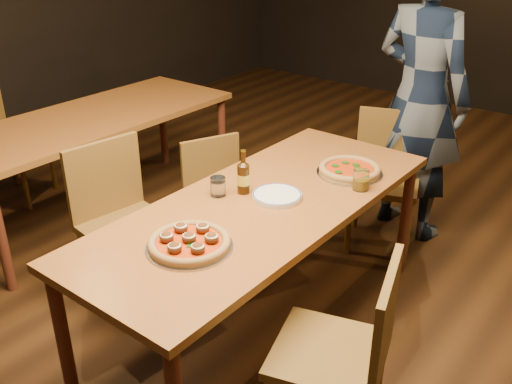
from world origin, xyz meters
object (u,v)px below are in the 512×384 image
Objects in this scene: plate_stack at (277,196)px; water_glass at (218,186)px; chair_end at (384,182)px; amber_glass at (361,180)px; table_main at (262,215)px; diner at (421,97)px; chair_main_sw at (224,204)px; chair_nbr_left at (12,142)px; pizza_margherita at (350,170)px; table_left at (93,125)px; chair_main_e at (329,352)px; chair_main_nw at (129,227)px; pizza_meatball at (189,242)px; beer_bottle at (243,178)px.

water_glass is (-0.24, -0.15, 0.04)m from plate_stack.
chair_end is 9.06× the size of amber_glass.
table_main is 1.51m from diner.
chair_nbr_left reaches higher than chair_main_sw.
diner is at bearing -7.91° from chair_main_sw.
pizza_margherita is at bearing 104.13° from diner.
chair_main_e is at bearing -16.67° from table_left.
plate_stack is at bearing -58.37° from chair_main_nw.
table_left is 2.20× the size of chair_end.
pizza_meatball is at bearing -128.07° from chair_nbr_left.
chair_end is 1.32m from water_glass.
diner reaches higher than beer_bottle.
chair_main_e reaches higher than pizza_meatball.
pizza_meatball is (0.59, -0.87, 0.37)m from chair_main_sw.
chair_nbr_left reaches higher than pizza_meatball.
chair_main_sw is (-0.57, 0.36, -0.27)m from table_main.
water_glass is (2.21, -0.16, 0.35)m from chair_nbr_left.
table_main is 2.11× the size of chair_main_nw.
table_left is 1.16m from chair_main_sw.
diner is (0.12, 1.49, 0.26)m from table_main.
table_left is 5.53× the size of pizza_meatball.
chair_main_nw is 1.17× the size of chair_main_sw.
pizza_meatball is (-0.62, -0.11, 0.32)m from chair_main_e.
pizza_meatball is 1.65× the size of beer_bottle.
chair_main_e is at bearing -88.31° from chair_main_nw.
table_main is 8.37× the size of plate_stack.
table_left is 19.93× the size of amber_glass.
diner reaches higher than pizza_meatball.
water_glass is at bearing -118.50° from chair_nbr_left.
pizza_margherita is at bearing -104.24° from chair_nbr_left.
table_main is 2.46× the size of chair_main_sw.
chair_main_e is at bearing 10.51° from pizza_meatball.
chair_main_sw is at bearing 147.86° from table_main.
chair_main_e reaches higher than water_glass.
chair_main_sw is at bearing 154.64° from plate_stack.
plate_stack is at bearing -114.56° from chair_nbr_left.
beer_bottle is at bearing 171.87° from table_main.
water_glass is at bearing -159.48° from table_main.
plate_stack is (-0.05, -1.08, 0.31)m from chair_end.
chair_main_sw is 0.90× the size of chair_nbr_left.
diner reaches higher than chair_end.
plate_stack is 1.43m from diner.
water_glass reaches higher than plate_stack.
pizza_margherita is at bearing 60.67° from beer_bottle.
water_glass is at bearing 117.78° from pizza_meatball.
pizza_meatball is at bearing -97.76° from pizza_margherita.
chair_main_e is at bearing -28.55° from beer_bottle.
diner is at bearing 86.44° from plate_stack.
chair_main_sw is 0.75m from plate_stack.
amber_glass reaches higher than chair_main_sw.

